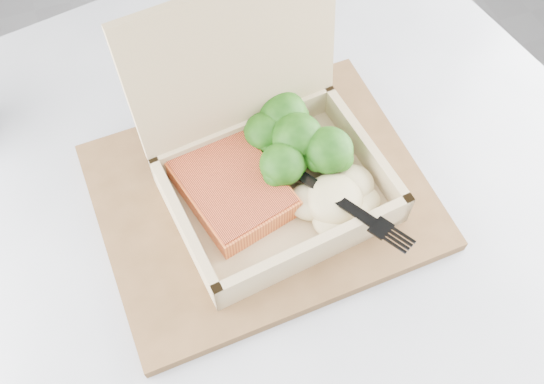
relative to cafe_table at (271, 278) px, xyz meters
name	(u,v)px	position (x,y,z in m)	size (l,w,h in m)	color
cafe_table	(271,278)	(0.00, 0.00, 0.00)	(0.96, 0.96, 0.74)	black
serving_tray	(262,196)	(0.00, 0.02, 0.20)	(0.35, 0.28, 0.02)	brown
takeout_container	(264,151)	(0.01, 0.04, 0.26)	(0.24, 0.22, 0.21)	tan
salmon_fillet	(232,188)	(-0.04, 0.02, 0.23)	(0.10, 0.13, 0.03)	orange
broccoli_pile	(297,144)	(0.05, 0.04, 0.24)	(0.13, 0.13, 0.05)	#2C6D18
mashed_potatoes	(334,199)	(0.06, -0.03, 0.23)	(0.10, 0.09, 0.03)	beige
plastic_fork	(317,185)	(0.05, -0.02, 0.25)	(0.08, 0.15, 0.02)	black
receipt	(205,78)	(-0.01, 0.21, 0.19)	(0.07, 0.14, 0.00)	silver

